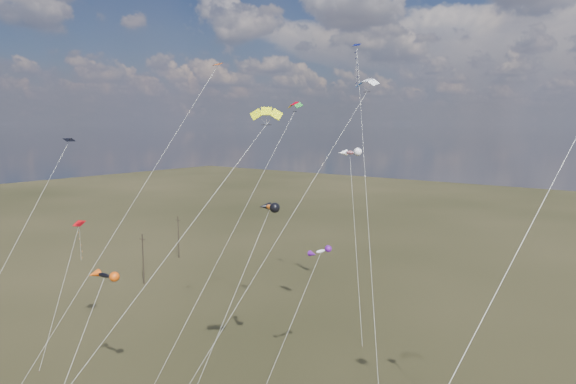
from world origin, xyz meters
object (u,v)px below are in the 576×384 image
Objects in this scene: utility_pole_near at (143,259)px; utility_pole_far at (178,237)px; parafoil_yellow at (265,113)px; novelty_black_orange at (104,276)px.

utility_pole_near is 16.12m from utility_pole_far.
parafoil_yellow is at bearing -33.77° from utility_pole_far.
utility_pole_far is at bearing 132.09° from novelty_black_orange.
utility_pole_near is 0.30× the size of parafoil_yellow.
utility_pole_near is at bearing -60.26° from utility_pole_far.
utility_pole_near is 50.14m from parafoil_yellow.
utility_pole_near is at bearing 137.90° from novelty_black_orange.
utility_pole_near and utility_pole_far have the same top height.
parafoil_yellow is (41.05, -18.79, 21.82)m from utility_pole_near.
utility_pole_near is 34.83m from novelty_black_orange.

